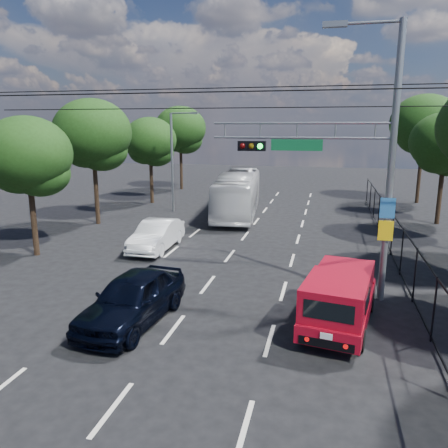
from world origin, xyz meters
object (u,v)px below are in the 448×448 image
(navy_hatchback, at_px, (133,298))
(white_bus, at_px, (238,194))
(red_pickup, at_px, (340,297))
(signal_mast, at_px, (355,153))
(white_van, at_px, (157,235))

(navy_hatchback, height_order, white_bus, white_bus)
(red_pickup, bearing_deg, signal_mast, 83.30)
(red_pickup, distance_m, white_bus, 17.83)
(signal_mast, bearing_deg, red_pickup, -96.70)
(red_pickup, xyz_separation_m, navy_hatchback, (-6.40, -1.26, -0.16))
(navy_hatchback, relative_size, white_van, 1.07)
(white_bus, bearing_deg, navy_hatchback, -95.35)
(red_pickup, height_order, navy_hatchback, red_pickup)
(signal_mast, xyz_separation_m, red_pickup, (-0.30, -2.54, -4.27))
(red_pickup, xyz_separation_m, white_bus, (-6.64, 16.54, 0.52))
(red_pickup, relative_size, navy_hatchback, 1.07)
(white_bus, bearing_deg, white_van, -109.08)
(navy_hatchback, bearing_deg, white_bus, 96.17)
(signal_mast, relative_size, red_pickup, 1.87)
(navy_hatchback, bearing_deg, white_van, 112.30)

